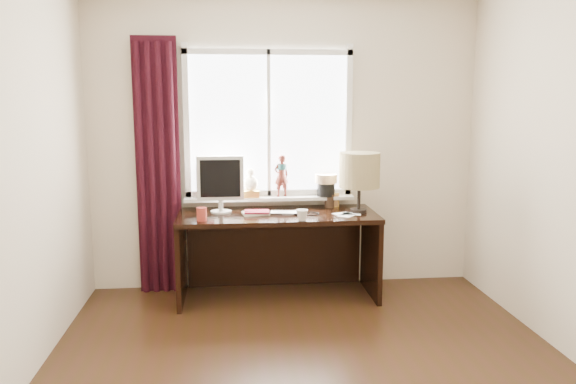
{
  "coord_description": "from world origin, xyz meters",
  "views": [
    {
      "loc": [
        -0.49,
        -3.07,
        1.74
      ],
      "look_at": [
        -0.05,
        1.25,
        1.0
      ],
      "focal_mm": 35.0,
      "sensor_mm": 36.0,
      "label": 1
    }
  ],
  "objects": [
    {
      "name": "curtain",
      "position": [
        -1.13,
        1.91,
        1.12
      ],
      "size": [
        0.38,
        0.09,
        2.25
      ],
      "color": "black",
      "rests_on": "floor"
    },
    {
      "name": "desk_cables",
      "position": [
        0.09,
        1.6,
        0.75
      ],
      "size": [
        0.42,
        0.28,
        0.01
      ],
      "color": "black",
      "rests_on": "desk"
    },
    {
      "name": "icon_frame",
      "position": [
        0.43,
        1.84,
        0.81
      ],
      "size": [
        0.1,
        0.04,
        0.13
      ],
      "color": "gold",
      "rests_on": "desk"
    },
    {
      "name": "table_lamp",
      "position": [
        0.6,
        1.6,
        1.11
      ],
      "size": [
        0.35,
        0.35,
        0.52
      ],
      "color": "black",
      "rests_on": "desk"
    },
    {
      "name": "mug",
      "position": [
        0.07,
        1.33,
        0.8
      ],
      "size": [
        0.13,
        0.12,
        0.1
      ],
      "primitive_type": "imported",
      "rotation": [
        0.0,
        0.0,
        0.42
      ],
      "color": "white",
      "rests_on": "desk"
    },
    {
      "name": "wall_back",
      "position": [
        0.0,
        2.0,
        1.3
      ],
      "size": [
        3.5,
        0.0,
        2.6
      ],
      "primitive_type": "cube",
      "rotation": [
        1.57,
        0.0,
        0.0
      ],
      "color": "beige",
      "rests_on": "ground"
    },
    {
      "name": "red_cup",
      "position": [
        -0.73,
        1.4,
        0.8
      ],
      "size": [
        0.08,
        0.08,
        0.11
      ],
      "primitive_type": "cylinder",
      "color": "#9B2F23",
      "rests_on": "desk"
    },
    {
      "name": "notebook_stack",
      "position": [
        -0.29,
        1.61,
        0.77
      ],
      "size": [
        0.24,
        0.19,
        0.03
      ],
      "color": "beige",
      "rests_on": "desk"
    },
    {
      "name": "desk",
      "position": [
        -0.1,
        1.73,
        0.51
      ],
      "size": [
        1.7,
        0.7,
        0.75
      ],
      "color": "black",
      "rests_on": "floor"
    },
    {
      "name": "brush_holder",
      "position": [
        0.39,
        1.85,
        0.81
      ],
      "size": [
        0.09,
        0.09,
        0.25
      ],
      "color": "black",
      "rests_on": "desk"
    },
    {
      "name": "window",
      "position": [
        -0.16,
        1.95,
        1.3
      ],
      "size": [
        1.52,
        0.22,
        1.4
      ],
      "color": "white",
      "rests_on": "ground"
    },
    {
      "name": "laptop",
      "position": [
        -0.01,
        1.59,
        0.76
      ],
      "size": [
        0.32,
        0.23,
        0.02
      ],
      "primitive_type": "imported",
      "rotation": [
        0.0,
        0.0,
        -0.14
      ],
      "color": "silver",
      "rests_on": "desk"
    },
    {
      "name": "loose_papers",
      "position": [
        0.48,
        1.52,
        0.75
      ],
      "size": [
        0.25,
        0.24,
        0.0
      ],
      "color": "white",
      "rests_on": "desk"
    },
    {
      "name": "wall_front",
      "position": [
        0.0,
        -2.0,
        1.3
      ],
      "size": [
        3.5,
        0.0,
        2.6
      ],
      "primitive_type": "cube",
      "rotation": [
        1.57,
        0.0,
        0.0
      ],
      "color": "beige",
      "rests_on": "ground"
    },
    {
      "name": "monitor",
      "position": [
        -0.59,
        1.72,
        1.03
      ],
      "size": [
        0.4,
        0.18,
        0.49
      ],
      "color": "beige",
      "rests_on": "desk"
    }
  ]
}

